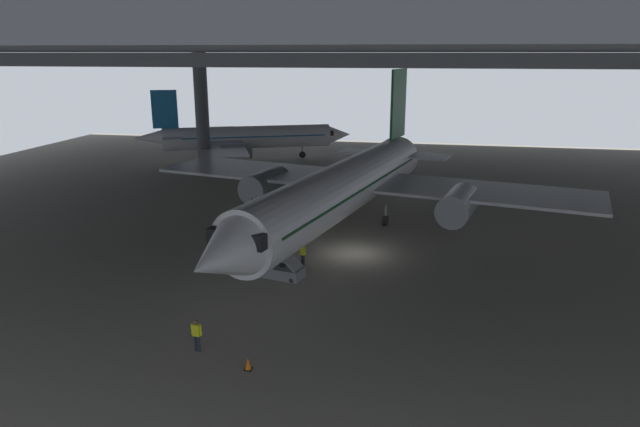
{
  "coord_description": "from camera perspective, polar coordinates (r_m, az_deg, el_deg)",
  "views": [
    {
      "loc": [
        4.9,
        -38.88,
        14.13
      ],
      "look_at": [
        -2.73,
        0.61,
        2.72
      ],
      "focal_mm": 31.92,
      "sensor_mm": 36.0,
      "label": 1
    }
  ],
  "objects": [
    {
      "name": "crew_worker_by_stairs",
      "position": [
        38.9,
        -1.74,
        -4.0
      ],
      "size": [
        0.45,
        0.39,
        1.65
      ],
      "color": "#232838",
      "rests_on": "ground_plane"
    },
    {
      "name": "boarding_stairs",
      "position": [
        37.57,
        -4.77,
        -5.08
      ],
      "size": [
        4.63,
        2.39,
        4.89
      ],
      "color": "slate",
      "rests_on": "ground_plane"
    },
    {
      "name": "ground_plane",
      "position": [
        41.66,
        3.54,
        -4.03
      ],
      "size": [
        110.0,
        110.0,
        0.0
      ],
      "primitive_type": "plane",
      "color": "gray"
    },
    {
      "name": "hangar_structure",
      "position": [
        52.88,
        5.8,
        16.43
      ],
      "size": [
        121.0,
        99.0,
        15.37
      ],
      "color": "#4C4F54",
      "rests_on": "ground_plane"
    },
    {
      "name": "airplane_main",
      "position": [
        46.21,
        2.63,
        2.72
      ],
      "size": [
        39.71,
        40.44,
        12.58
      ],
      "color": "white",
      "rests_on": "ground_plane"
    },
    {
      "name": "crew_worker_near_nose",
      "position": [
        28.91,
        -12.27,
        -11.68
      ],
      "size": [
        0.55,
        0.24,
        1.67
      ],
      "color": "#232838",
      "rests_on": "ground_plane"
    },
    {
      "name": "airplane_distant",
      "position": [
        78.15,
        -7.7,
        7.57
      ],
      "size": [
        28.01,
        27.97,
        9.5
      ],
      "color": "white",
      "rests_on": "ground_plane"
    },
    {
      "name": "traffic_cone_orange",
      "position": [
        27.32,
        -7.22,
        -14.73
      ],
      "size": [
        0.36,
        0.36,
        0.6
      ],
      "color": "black",
      "rests_on": "ground_plane"
    }
  ]
}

